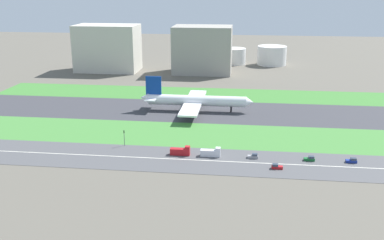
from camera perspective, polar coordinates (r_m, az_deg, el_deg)
ground_plane at (r=251.27m, az=1.24°, el=1.14°), size 800.00×800.00×0.00m
runway at (r=251.26m, az=1.24°, el=1.15°), size 280.00×46.00×0.10m
grass_median_north at (r=290.70m, az=2.04°, el=3.38°), size 280.00×36.00×0.10m
grass_median_south at (r=212.40m, az=0.14°, el=-1.90°), size 280.00×36.00×0.10m
highway at (r=182.72m, az=-1.05°, el=-5.17°), size 280.00×28.00×0.10m
highway_centerline at (r=182.70m, az=-1.05°, el=-5.16°), size 266.00×0.50×0.01m
airliner at (r=250.06m, az=0.26°, el=2.54°), size 65.00×56.00×19.70m
car_2 at (r=190.88m, az=20.10°, el=-4.99°), size 4.40×1.80×2.00m
car_4 at (r=187.62m, az=15.09°, el=-4.90°), size 4.40×1.80×2.00m
truck_1 at (r=185.65m, az=2.49°, el=-4.28°), size 8.40×2.50×4.00m
car_0 at (r=185.56m, az=8.00°, el=-4.70°), size 4.40×1.80×2.00m
car_1 at (r=176.81m, az=10.96°, el=-5.99°), size 4.40×1.80×2.00m
truck_0 at (r=186.99m, az=-1.49°, el=-4.10°), size 8.40×2.50×4.00m
traffic_light at (r=198.81m, az=-8.82°, el=-2.18°), size 0.36×0.50×7.20m
terminal_building at (r=375.44m, az=-10.93°, el=9.19°), size 51.09×30.38×38.01m
hangar_building at (r=359.49m, az=1.38°, el=9.13°), size 46.92×31.37×37.89m
fuel_tank_west at (r=405.90m, az=1.68°, el=8.25°), size 18.09×18.09×12.37m
fuel_tank_centre at (r=404.21m, az=5.58°, el=8.28°), size 19.87×19.87×14.36m
fuel_tank_east at (r=404.65m, az=10.36°, el=8.27°), size 25.92×25.92×16.85m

